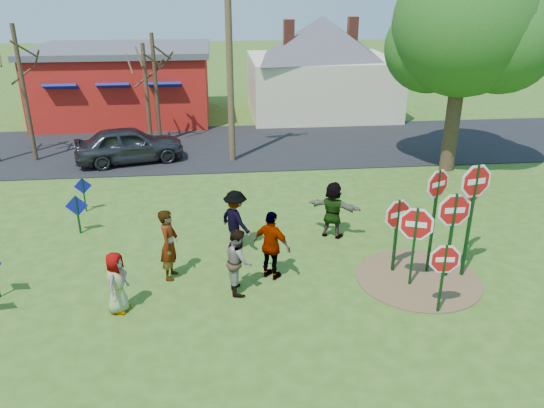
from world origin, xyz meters
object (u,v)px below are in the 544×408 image
Objects in this scene: person_b at (169,244)px; stop_sign_c at (474,195)px; stop_sign_b at (436,195)px; stop_sign_d at (473,197)px; suv at (129,144)px; leafy_tree at (468,32)px; stop_sign_a at (415,230)px; person_a at (117,283)px; utility_pole at (229,51)px.

stop_sign_c is at bearing -84.47° from person_b.
stop_sign_b is 1.58m from stop_sign_d.
stop_sign_d reaches higher than suv.
stop_sign_d is 0.57× the size of suv.
stop_sign_a is at bearing -118.92° from leafy_tree.
suv is at bearing 120.71° from stop_sign_c.
stop_sign_a is at bearing -88.56° from person_b.
stop_sign_d reaches higher than stop_sign_a.
stop_sign_b reaches higher than person_b.
stop_sign_b is at bearing -82.88° from person_b.
stop_sign_c is 0.72× the size of suv.
person_b is 13.91m from leafy_tree.
stop_sign_c reaches higher than stop_sign_d.
stop_sign_a is 0.76× the size of stop_sign_b.
stop_sign_b is at bearing 176.79° from stop_sign_d.
leafy_tree is at bearing 38.93° from stop_sign_d.
stop_sign_b is 0.93× the size of stop_sign_c.
stop_sign_c reaches higher than person_b.
leafy_tree is (11.90, 8.99, 4.65)m from person_a.
stop_sign_d reaches higher than person_b.
stop_sign_c is 1.70× the size of person_b.
stop_sign_d is 9.40m from person_a.
stop_sign_d reaches higher than person_a.
person_a is (-7.83, -0.96, -1.45)m from stop_sign_b.
stop_sign_b is 0.36× the size of leafy_tree.
stop_sign_b is 8.02m from person_a.
stop_sign_c is 9.44m from leafy_tree.
person_a is 12.07m from utility_pole.
leafy_tree reaches higher than stop_sign_b.
utility_pole reaches higher than leafy_tree.
stop_sign_c is (0.84, -0.27, 0.07)m from stop_sign_b.
stop_sign_b reaches higher than stop_sign_a.
stop_sign_c is (1.51, 0.29, 0.74)m from stop_sign_a.
stop_sign_a is 0.51× the size of suv.
leafy_tree is (13.17, -2.25, 4.60)m from suv.
stop_sign_b is 2.00× the size of person_a.
person_a is (-7.15, -0.39, -0.78)m from stop_sign_a.
leafy_tree is at bearing -43.88° from person_b.
utility_pole is (3.05, 11.03, 3.83)m from person_a.
stop_sign_c is 2.14× the size of person_a.
utility_pole reaches higher than stop_sign_d.
stop_sign_b is 9.56m from leafy_tree.
person_a is (-8.66, -0.69, -1.52)m from stop_sign_c.
stop_sign_c is 14.57m from suv.
leafy_tree is (2.71, 7.32, 3.59)m from stop_sign_d.
stop_sign_a is 1.20× the size of person_b.
stop_sign_a is 2.41m from stop_sign_d.
stop_sign_b is 1.58× the size of person_b.
stop_sign_d is (2.03, 1.27, 0.28)m from stop_sign_a.
suv is at bearing 106.78° from stop_sign_d.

